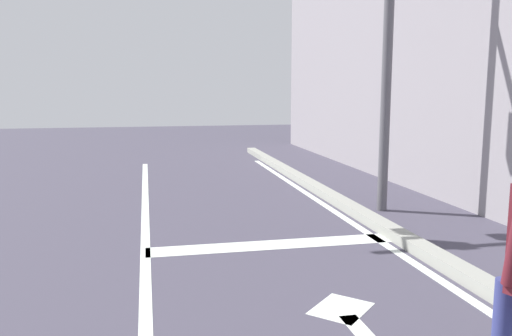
% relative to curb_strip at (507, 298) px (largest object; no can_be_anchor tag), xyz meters
% --- Properties ---
extents(lane_line_curbside, '(0.12, 20.00, 0.01)m').
position_rel_curb_strip_xyz_m(lane_line_curbside, '(-0.25, 0.00, -0.07)').
color(lane_line_curbside, silver).
rests_on(lane_line_curbside, ground).
extents(stop_bar, '(3.17, 0.40, 0.01)m').
position_rel_curb_strip_xyz_m(stop_bar, '(-1.69, 2.28, -0.07)').
color(stop_bar, silver).
rests_on(stop_bar, ground).
extents(lane_arrow_head, '(0.71, 0.71, 0.01)m').
position_rel_curb_strip_xyz_m(lane_arrow_head, '(-1.53, 0.25, -0.07)').
color(lane_arrow_head, silver).
rests_on(lane_arrow_head, ground).
extents(curb_strip, '(0.24, 24.00, 0.14)m').
position_rel_curb_strip_xyz_m(curb_strip, '(0.00, 0.00, 0.00)').
color(curb_strip, gray).
rests_on(curb_strip, ground).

